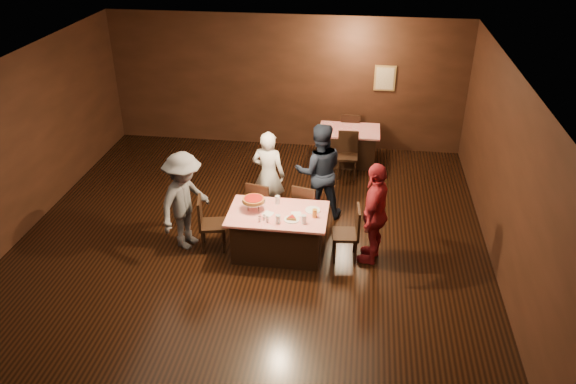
# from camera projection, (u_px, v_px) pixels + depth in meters

# --- Properties ---
(room) EXTENTS (10.00, 10.04, 3.02)m
(room) POSITION_uv_depth(u_px,v_px,m) (236.00, 147.00, 7.95)
(room) COLOR black
(room) RESTS_ON ground
(main_table) EXTENTS (1.60, 1.00, 0.77)m
(main_table) POSITION_uv_depth(u_px,v_px,m) (278.00, 233.00, 9.21)
(main_table) COLOR red
(main_table) RESTS_ON ground
(back_table) EXTENTS (1.30, 0.90, 0.77)m
(back_table) POSITION_uv_depth(u_px,v_px,m) (349.00, 146.00, 12.26)
(back_table) COLOR #B80C1F
(back_table) RESTS_ON ground
(chair_far_left) EXTENTS (0.50, 0.50, 0.95)m
(chair_far_left) POSITION_uv_depth(u_px,v_px,m) (262.00, 204.00, 9.86)
(chair_far_left) COLOR black
(chair_far_left) RESTS_ON ground
(chair_far_right) EXTENTS (0.51, 0.51, 0.95)m
(chair_far_right) POSITION_uv_depth(u_px,v_px,m) (307.00, 207.00, 9.77)
(chair_far_right) COLOR black
(chair_far_right) RESTS_ON ground
(chair_end_left) EXTENTS (0.50, 0.50, 0.95)m
(chair_end_left) POSITION_uv_depth(u_px,v_px,m) (212.00, 224.00, 9.30)
(chair_end_left) COLOR black
(chair_end_left) RESTS_ON ground
(chair_end_right) EXTENTS (0.46, 0.46, 0.95)m
(chair_end_right) POSITION_uv_depth(u_px,v_px,m) (345.00, 233.00, 9.03)
(chair_end_right) COLOR black
(chair_end_right) RESTS_ON ground
(chair_back_near) EXTENTS (0.43, 0.43, 0.95)m
(chair_back_near) POSITION_uv_depth(u_px,v_px,m) (347.00, 156.00, 11.61)
(chair_back_near) COLOR black
(chair_back_near) RESTS_ON ground
(chair_back_far) EXTENTS (0.42, 0.42, 0.95)m
(chair_back_far) POSITION_uv_depth(u_px,v_px,m) (350.00, 132.00, 12.74)
(chair_back_far) COLOR black
(chair_back_far) RESTS_ON ground
(diner_white_jacket) EXTENTS (0.66, 0.48, 1.66)m
(diner_white_jacket) POSITION_uv_depth(u_px,v_px,m) (268.00, 175.00, 10.07)
(diner_white_jacket) COLOR silver
(diner_white_jacket) RESTS_ON ground
(diner_navy_hoodie) EXTENTS (1.00, 0.85, 1.81)m
(diner_navy_hoodie) POSITION_uv_depth(u_px,v_px,m) (319.00, 171.00, 10.03)
(diner_navy_hoodie) COLOR black
(diner_navy_hoodie) RESTS_ON ground
(diner_grey_knit) EXTENTS (1.00, 1.26, 1.71)m
(diner_grey_knit) POSITION_uv_depth(u_px,v_px,m) (185.00, 201.00, 9.19)
(diner_grey_knit) COLOR #505055
(diner_grey_knit) RESTS_ON ground
(diner_red_shirt) EXTENTS (0.66, 1.09, 1.73)m
(diner_red_shirt) POSITION_uv_depth(u_px,v_px,m) (375.00, 213.00, 8.83)
(diner_red_shirt) COLOR maroon
(diner_red_shirt) RESTS_ON ground
(pizza_stand) EXTENTS (0.38, 0.38, 0.22)m
(pizza_stand) POSITION_uv_depth(u_px,v_px,m) (254.00, 200.00, 9.03)
(pizza_stand) COLOR black
(pizza_stand) RESTS_ON main_table
(plate_with_slice) EXTENTS (0.25, 0.25, 0.06)m
(plate_with_slice) POSITION_uv_depth(u_px,v_px,m) (292.00, 218.00, 8.82)
(plate_with_slice) COLOR white
(plate_with_slice) RESTS_ON main_table
(plate_empty) EXTENTS (0.25, 0.25, 0.01)m
(plate_empty) POSITION_uv_depth(u_px,v_px,m) (313.00, 210.00, 9.08)
(plate_empty) COLOR white
(plate_empty) RESTS_ON main_table
(glass_front_left) EXTENTS (0.08, 0.08, 0.14)m
(glass_front_left) POSITION_uv_depth(u_px,v_px,m) (278.00, 219.00, 8.72)
(glass_front_left) COLOR silver
(glass_front_left) RESTS_ON main_table
(glass_front_right) EXTENTS (0.08, 0.08, 0.14)m
(glass_front_right) POSITION_uv_depth(u_px,v_px,m) (304.00, 219.00, 8.72)
(glass_front_right) COLOR silver
(glass_front_right) RESTS_ON main_table
(glass_amber) EXTENTS (0.08, 0.08, 0.14)m
(glass_amber) POSITION_uv_depth(u_px,v_px,m) (315.00, 213.00, 8.87)
(glass_amber) COLOR #BF7F26
(glass_amber) RESTS_ON main_table
(glass_back) EXTENTS (0.08, 0.08, 0.14)m
(glass_back) POSITION_uv_depth(u_px,v_px,m) (278.00, 200.00, 9.25)
(glass_back) COLOR silver
(glass_back) RESTS_ON main_table
(condiments) EXTENTS (0.17, 0.10, 0.09)m
(condiments) POSITION_uv_depth(u_px,v_px,m) (264.00, 219.00, 8.77)
(condiments) COLOR silver
(condiments) RESTS_ON main_table
(napkin_center) EXTENTS (0.19, 0.19, 0.01)m
(napkin_center) POSITION_uv_depth(u_px,v_px,m) (296.00, 214.00, 8.98)
(napkin_center) COLOR white
(napkin_center) RESTS_ON main_table
(napkin_left) EXTENTS (0.21, 0.21, 0.01)m
(napkin_left) POSITION_uv_depth(u_px,v_px,m) (268.00, 214.00, 9.00)
(napkin_left) COLOR white
(napkin_left) RESTS_ON main_table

